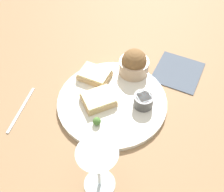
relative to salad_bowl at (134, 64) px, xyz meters
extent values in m
plane|color=#93704C|center=(0.07, 0.12, -0.05)|extent=(4.00, 4.00, 0.00)
cylinder|color=silver|center=(0.07, 0.12, -0.04)|extent=(0.32, 0.32, 0.01)
cylinder|color=tan|center=(0.00, 0.00, -0.01)|extent=(0.09, 0.09, 0.05)
sphere|color=brown|center=(0.00, 0.00, 0.01)|extent=(0.08, 0.08, 0.08)
cylinder|color=#4C4C4C|center=(-0.02, 0.13, -0.02)|extent=(0.06, 0.06, 0.04)
cylinder|color=#D14C38|center=(-0.02, 0.13, 0.00)|extent=(0.05, 0.05, 0.01)
cube|color=tan|center=(0.10, 0.13, -0.03)|extent=(0.11, 0.11, 0.02)
cube|color=beige|center=(0.10, 0.13, -0.01)|extent=(0.11, 0.10, 0.01)
cube|color=tan|center=(0.12, 0.03, -0.03)|extent=(0.11, 0.10, 0.02)
cube|color=beige|center=(0.12, 0.03, -0.01)|extent=(0.11, 0.10, 0.01)
cylinder|color=silver|center=(0.09, 0.37, -0.05)|extent=(0.08, 0.08, 0.01)
cylinder|color=silver|center=(0.09, 0.37, 0.00)|extent=(0.01, 0.01, 0.08)
cone|color=silver|center=(0.09, 0.37, 0.07)|extent=(0.09, 0.09, 0.07)
sphere|color=#477533|center=(0.11, 0.20, -0.02)|extent=(0.02, 0.02, 0.02)
cube|color=#4C5666|center=(-0.15, -0.01, -0.05)|extent=(0.19, 0.20, 0.01)
cube|color=silver|center=(0.33, 0.15, -0.05)|extent=(0.05, 0.17, 0.01)
camera|label=1|loc=(0.06, 0.64, 0.61)|focal=45.00mm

